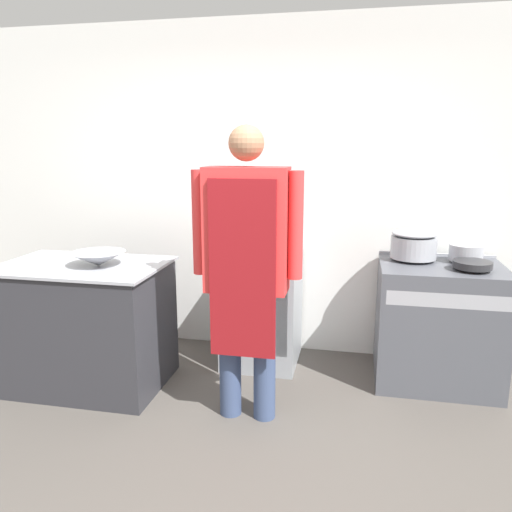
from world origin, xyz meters
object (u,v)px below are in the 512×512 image
(person_cook, at_px, (246,257))
(mixing_bowl, at_px, (98,259))
(fridge_unit, at_px, (262,309))
(stove, at_px, (438,324))
(stock_pot, at_px, (414,244))
(saute_pan, at_px, (472,264))
(sauce_pot, at_px, (466,252))

(person_cook, xyz_separation_m, mixing_bowl, (-1.10, 0.21, -0.11))
(fridge_unit, relative_size, mixing_bowl, 2.34)
(fridge_unit, xyz_separation_m, mixing_bowl, (-1.03, -0.64, 0.51))
(stove, relative_size, person_cook, 0.49)
(person_cook, bearing_deg, stove, 31.59)
(stock_pot, bearing_deg, saute_pan, -32.95)
(saute_pan, relative_size, sauce_pot, 1.10)
(mixing_bowl, distance_m, saute_pan, 2.58)
(stock_pot, height_order, saute_pan, stock_pot)
(person_cook, distance_m, stock_pot, 1.39)
(person_cook, bearing_deg, fridge_unit, 94.80)
(fridge_unit, height_order, stock_pot, stock_pot)
(person_cook, height_order, stock_pot, person_cook)
(stock_pot, bearing_deg, mixing_bowl, -162.41)
(saute_pan, bearing_deg, person_cook, -155.37)
(stove, distance_m, stock_pot, 0.61)
(sauce_pot, bearing_deg, saute_pan, -90.00)
(mixing_bowl, xyz_separation_m, sauce_pot, (2.54, 0.69, 0.01))
(fridge_unit, distance_m, mixing_bowl, 1.32)
(fridge_unit, bearing_deg, stove, -3.15)
(mixing_bowl, distance_m, stock_pot, 2.28)
(mixing_bowl, bearing_deg, fridge_unit, 31.80)
(fridge_unit, bearing_deg, sauce_pot, 1.79)
(stove, distance_m, fridge_unit, 1.33)
(stove, relative_size, saute_pan, 3.50)
(fridge_unit, distance_m, saute_pan, 1.59)
(mixing_bowl, xyz_separation_m, stock_pot, (2.17, 0.69, 0.06))
(sauce_pot, bearing_deg, fridge_unit, -178.21)
(person_cook, xyz_separation_m, stock_pot, (1.06, 0.89, -0.05))
(sauce_pot, bearing_deg, stove, -145.18)
(stock_pot, bearing_deg, fridge_unit, -177.63)
(stock_pot, bearing_deg, stove, -31.73)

